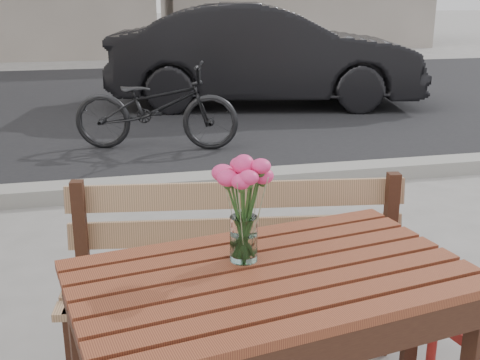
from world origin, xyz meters
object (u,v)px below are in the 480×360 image
object	(u,v)px
main_vase	(244,196)
parked_car	(265,55)
bicycle	(156,107)
main_table	(272,307)

from	to	relation	value
main_vase	parked_car	distance (m)	6.52
main_vase	bicycle	bearing A→B (deg)	88.39
main_table	parked_car	bearing A→B (deg)	64.83
parked_car	bicycle	size ratio (longest dim) A/B	2.54
main_table	main_vase	distance (m)	0.35
main_table	main_vase	bearing A→B (deg)	112.93
main_table	main_vase	world-z (taller)	main_vase
main_vase	bicycle	xyz separation A→B (m)	(0.12, 4.22, -0.51)
main_vase	parked_car	xyz separation A→B (m)	(1.79, 6.27, -0.26)
main_vase	parked_car	size ratio (longest dim) A/B	0.08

